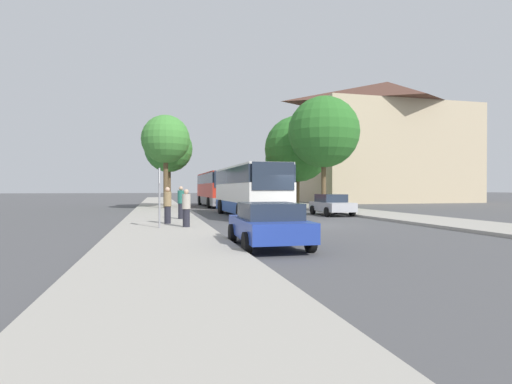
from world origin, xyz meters
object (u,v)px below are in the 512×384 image
at_px(tree_right_near, 324,132).
at_px(tree_right_mid, 287,159).
at_px(bus_stop_sign, 159,191).
at_px(tree_left_near, 166,140).
at_px(bus_front, 249,190).
at_px(tree_left_far, 169,149).
at_px(pedestrian_waiting_far, 168,205).
at_px(pedestrian_walking_back, 181,202).
at_px(bus_middle, 216,189).
at_px(parked_car_left_curb, 269,224).
at_px(pedestrian_waiting_near, 186,208).
at_px(parked_car_right_near, 331,204).
at_px(tree_right_far, 298,149).

height_order(tree_right_near, tree_right_mid, tree_right_near).
relative_size(bus_stop_sign, tree_left_near, 0.32).
xyz_separation_m(bus_front, tree_left_far, (-4.62, 13.69, 3.87)).
relative_size(pedestrian_waiting_far, tree_right_mid, 0.23).
relative_size(pedestrian_walking_back, tree_right_mid, 0.23).
bearing_deg(pedestrian_waiting_far, tree_left_far, -169.74).
distance_m(pedestrian_walking_back, tree_left_far, 17.30).
bearing_deg(bus_front, pedestrian_waiting_far, -132.68).
distance_m(bus_middle, bus_stop_sign, 23.26).
bearing_deg(tree_right_mid, tree_left_far, -160.06).
bearing_deg(tree_right_near, tree_left_near, 165.92).
height_order(parked_car_left_curb, pedestrian_waiting_near, pedestrian_waiting_near).
height_order(bus_middle, pedestrian_walking_back, bus_middle).
xyz_separation_m(bus_stop_sign, pedestrian_waiting_far, (0.38, 1.95, -0.69)).
distance_m(pedestrian_waiting_near, tree_right_mid, 29.74).
bearing_deg(pedestrian_waiting_near, parked_car_right_near, -74.61).
distance_m(bus_front, parked_car_left_curb, 13.54).
bearing_deg(bus_middle, tree_right_near, -46.69).
bearing_deg(parked_car_right_near, tree_right_far, -98.82).
bearing_deg(tree_right_near, parked_car_left_curb, -117.86).
bearing_deg(tree_left_far, bus_front, -71.34).
distance_m(tree_right_near, tree_right_mid, 12.14).
bearing_deg(bus_front, bus_stop_sign, -126.58).
bearing_deg(pedestrian_waiting_far, tree_right_mid, 162.11).
xyz_separation_m(pedestrian_waiting_near, tree_left_near, (-0.47, 17.50, 5.00)).
xyz_separation_m(bus_middle, parked_car_left_curb, (-2.50, -28.06, -1.07)).
height_order(bus_stop_sign, tree_right_mid, tree_right_mid).
xyz_separation_m(parked_car_left_curb, parked_car_right_near, (8.05, 12.98, 0.02)).
distance_m(parked_car_right_near, tree_left_far, 18.00).
distance_m(bus_stop_sign, tree_left_far, 21.84).
relative_size(parked_car_right_near, tree_left_far, 0.53).
xyz_separation_m(parked_car_right_near, pedestrian_waiting_far, (-10.86, -5.53, 0.27)).
bearing_deg(parked_car_right_near, bus_front, -1.83).
bearing_deg(bus_stop_sign, bus_middle, 75.85).
bearing_deg(parked_car_right_near, tree_left_far, -52.53).
relative_size(parked_car_left_curb, tree_left_far, 0.52).
distance_m(bus_stop_sign, pedestrian_waiting_near, 1.34).
distance_m(pedestrian_waiting_near, tree_left_far, 21.87).
bearing_deg(tree_right_mid, tree_right_far, -98.65).
relative_size(parked_car_right_near, pedestrian_waiting_near, 2.52).
xyz_separation_m(tree_left_near, tree_right_far, (12.90, 2.82, -0.22)).
bearing_deg(tree_left_near, pedestrian_waiting_near, -88.45).
bearing_deg(tree_right_mid, bus_middle, -156.59).
height_order(bus_stop_sign, pedestrian_waiting_near, bus_stop_sign).
bearing_deg(tree_right_far, parked_car_right_near, -100.08).
xyz_separation_m(parked_car_left_curb, pedestrian_waiting_far, (-2.81, 7.45, 0.30)).
bearing_deg(tree_left_near, tree_left_far, 84.77).
relative_size(tree_left_near, tree_right_far, 0.89).
relative_size(bus_middle, bus_stop_sign, 4.68).
xyz_separation_m(tree_left_far, tree_right_far, (12.54, -1.06, 0.16)).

